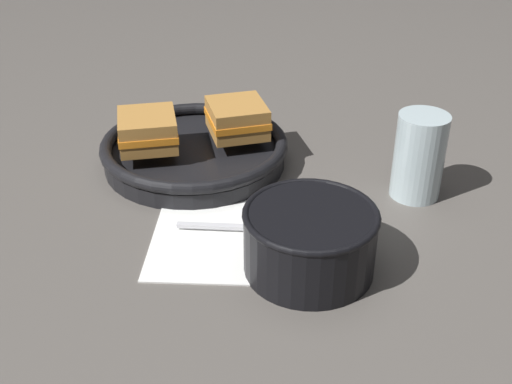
{
  "coord_description": "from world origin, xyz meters",
  "views": [
    {
      "loc": [
        0.08,
        -0.69,
        0.46
      ],
      "look_at": [
        -0.02,
        -0.0,
        0.04
      ],
      "focal_mm": 45.0,
      "sensor_mm": 36.0,
      "label": 1
    }
  ],
  "objects_px": {
    "skillet": "(195,151)",
    "sandwich_near_left": "(148,130)",
    "drinking_glass": "(419,156)",
    "soup_bowl": "(310,237)",
    "sandwich_near_right": "(237,118)",
    "spoon": "(267,228)"
  },
  "relations": [
    {
      "from": "sandwich_near_right",
      "to": "drinking_glass",
      "type": "bearing_deg",
      "value": -16.35
    },
    {
      "from": "spoon",
      "to": "sandwich_near_left",
      "type": "height_order",
      "value": "sandwich_near_left"
    },
    {
      "from": "spoon",
      "to": "sandwich_near_right",
      "type": "distance_m",
      "value": 0.22
    },
    {
      "from": "sandwich_near_right",
      "to": "sandwich_near_left",
      "type": "bearing_deg",
      "value": -154.45
    },
    {
      "from": "drinking_glass",
      "to": "skillet",
      "type": "bearing_deg",
      "value": 171.58
    },
    {
      "from": "sandwich_near_right",
      "to": "drinking_glass",
      "type": "relative_size",
      "value": 0.96
    },
    {
      "from": "skillet",
      "to": "sandwich_near_left",
      "type": "height_order",
      "value": "sandwich_near_left"
    },
    {
      "from": "soup_bowl",
      "to": "spoon",
      "type": "height_order",
      "value": "soup_bowl"
    },
    {
      "from": "spoon",
      "to": "sandwich_near_left",
      "type": "relative_size",
      "value": 1.48
    },
    {
      "from": "skillet",
      "to": "sandwich_near_left",
      "type": "bearing_deg",
      "value": -154.45
    },
    {
      "from": "drinking_glass",
      "to": "soup_bowl",
      "type": "bearing_deg",
      "value": -125.77
    },
    {
      "from": "soup_bowl",
      "to": "drinking_glass",
      "type": "height_order",
      "value": "drinking_glass"
    },
    {
      "from": "sandwich_near_left",
      "to": "soup_bowl",
      "type": "bearing_deg",
      "value": -39.9
    },
    {
      "from": "skillet",
      "to": "sandwich_near_left",
      "type": "relative_size",
      "value": 2.51
    },
    {
      "from": "spoon",
      "to": "drinking_glass",
      "type": "bearing_deg",
      "value": 29.06
    },
    {
      "from": "skillet",
      "to": "spoon",
      "type": "bearing_deg",
      "value": -52.68
    },
    {
      "from": "skillet",
      "to": "drinking_glass",
      "type": "xyz_separation_m",
      "value": [
        0.32,
        -0.05,
        0.04
      ]
    },
    {
      "from": "sandwich_near_right",
      "to": "drinking_glass",
      "type": "distance_m",
      "value": 0.27
    },
    {
      "from": "soup_bowl",
      "to": "drinking_glass",
      "type": "relative_size",
      "value": 1.29
    },
    {
      "from": "drinking_glass",
      "to": "sandwich_near_left",
      "type": "bearing_deg",
      "value": 177.22
    },
    {
      "from": "skillet",
      "to": "drinking_glass",
      "type": "height_order",
      "value": "drinking_glass"
    },
    {
      "from": "soup_bowl",
      "to": "sandwich_near_left",
      "type": "relative_size",
      "value": 1.39
    }
  ]
}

